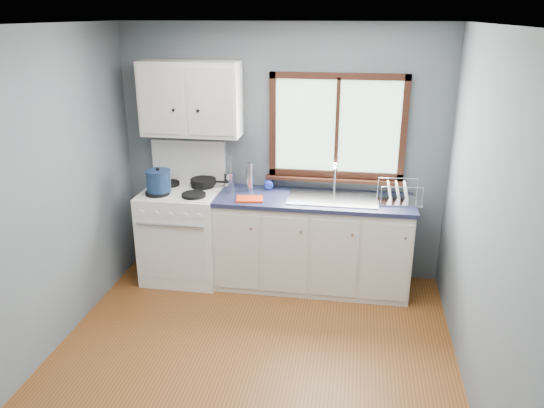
% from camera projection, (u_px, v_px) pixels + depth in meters
% --- Properties ---
extents(floor, '(3.20, 3.60, 0.02)m').
position_uv_depth(floor, '(246.00, 375.00, 4.00)').
color(floor, brown).
rests_on(floor, ground).
extents(ceiling, '(3.20, 3.60, 0.02)m').
position_uv_depth(ceiling, '(239.00, 23.00, 3.14)').
color(ceiling, white).
rests_on(ceiling, wall_back).
extents(wall_back, '(3.20, 0.02, 2.50)m').
position_uv_depth(wall_back, '(282.00, 154.00, 5.25)').
color(wall_back, slate).
rests_on(wall_back, ground).
extents(wall_front, '(3.20, 0.02, 2.50)m').
position_uv_depth(wall_front, '(136.00, 405.00, 1.89)').
color(wall_front, slate).
rests_on(wall_front, ground).
extents(wall_left, '(0.02, 3.60, 2.50)m').
position_uv_depth(wall_left, '(25.00, 207.00, 3.82)').
color(wall_left, slate).
rests_on(wall_left, ground).
extents(wall_right, '(0.02, 3.60, 2.50)m').
position_uv_depth(wall_right, '(494.00, 236.00, 3.33)').
color(wall_right, slate).
rests_on(wall_right, ground).
extents(gas_range, '(0.76, 0.69, 1.36)m').
position_uv_depth(gas_range, '(183.00, 231.00, 5.34)').
color(gas_range, white).
rests_on(gas_range, floor).
extents(base_cabinets, '(1.85, 0.60, 0.88)m').
position_uv_depth(base_cabinets, '(312.00, 247.00, 5.19)').
color(base_cabinets, silver).
rests_on(base_cabinets, floor).
extents(countertop, '(1.89, 0.64, 0.04)m').
position_uv_depth(countertop, '(314.00, 200.00, 5.02)').
color(countertop, '#181D38').
rests_on(countertop, base_cabinets).
extents(sink, '(0.84, 0.46, 0.44)m').
position_uv_depth(sink, '(333.00, 205.00, 5.01)').
color(sink, silver).
rests_on(sink, countertop).
extents(window, '(1.36, 0.10, 1.03)m').
position_uv_depth(window, '(337.00, 134.00, 5.06)').
color(window, '#9EC6A8').
rests_on(window, wall_back).
extents(upper_cabinets, '(0.95, 0.35, 0.70)m').
position_uv_depth(upper_cabinets, '(191.00, 99.00, 5.02)').
color(upper_cabinets, silver).
rests_on(upper_cabinets, wall_back).
extents(skillet, '(0.39, 0.26, 0.05)m').
position_uv_depth(skillet, '(204.00, 181.00, 5.29)').
color(skillet, black).
rests_on(skillet, gas_range).
extents(stockpot, '(0.24, 0.24, 0.24)m').
position_uv_depth(stockpot, '(158.00, 180.00, 5.04)').
color(stockpot, navy).
rests_on(stockpot, gas_range).
extents(utensil_crock, '(0.15, 0.15, 0.36)m').
position_uv_depth(utensil_crock, '(230.00, 179.00, 5.32)').
color(utensil_crock, silver).
rests_on(utensil_crock, countertop).
extents(thermos, '(0.08, 0.08, 0.29)m').
position_uv_depth(thermos, '(250.00, 177.00, 5.15)').
color(thermos, silver).
rests_on(thermos, countertop).
extents(soap_bottle, '(0.11, 0.11, 0.23)m').
position_uv_depth(soap_bottle, '(269.00, 179.00, 5.18)').
color(soap_bottle, blue).
rests_on(soap_bottle, countertop).
extents(dish_towel, '(0.27, 0.21, 0.02)m').
position_uv_depth(dish_towel, '(250.00, 199.00, 4.95)').
color(dish_towel, red).
rests_on(dish_towel, countertop).
extents(dish_rack, '(0.41, 0.32, 0.20)m').
position_uv_depth(dish_rack, '(398.00, 196.00, 4.90)').
color(dish_rack, silver).
rests_on(dish_rack, countertop).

